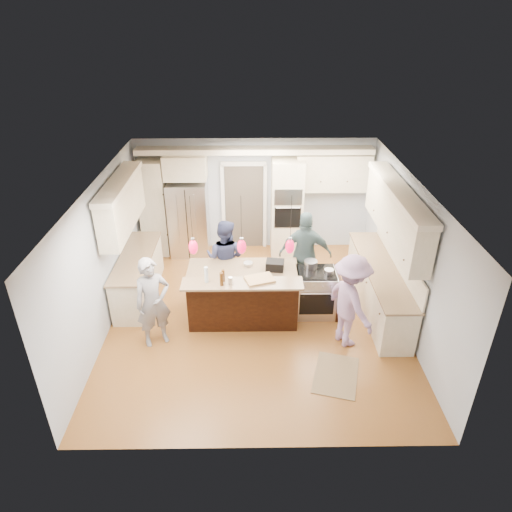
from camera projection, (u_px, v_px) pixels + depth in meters
The scene contains 23 objects.
ground_plane at pixel (256, 316), 8.86m from camera, with size 6.00×6.00×0.00m, color #9C5F2A.
room_shell at pixel (256, 232), 7.98m from camera, with size 5.54×6.04×2.72m.
refrigerator at pixel (189, 219), 10.72m from camera, with size 0.90×0.70×1.80m, color #B7B7BC.
oven_column at pixel (287, 208), 10.65m from camera, with size 0.72×0.69×2.30m.
back_upper_cabinets at pixel (222, 186), 10.46m from camera, with size 5.30×0.61×2.54m.
right_counter_run at pixel (385, 261), 8.64m from camera, with size 0.64×3.10×2.51m.
left_cabinets at pixel (132, 250), 9.02m from camera, with size 0.64×2.30×2.51m.
kitchen_island at pixel (243, 294), 8.68m from camera, with size 2.10×1.46×1.12m.
island_range at pixel (316, 292), 8.78m from camera, with size 0.82×0.71×0.92m.
pendant_lights at pixel (242, 247), 7.54m from camera, with size 1.75×0.15×1.03m.
person_bar_end at pixel (153, 303), 7.80m from camera, with size 0.61×0.40×1.68m, color gray.
person_far_left at pixel (225, 258), 9.20m from camera, with size 0.80×0.63×1.65m, color navy.
person_far_right at pixel (305, 254), 9.18m from camera, with size 1.06×0.44×1.81m, color #486265.
person_range_side at pixel (350, 301), 7.79m from camera, with size 1.12×0.64×1.74m, color #A280AC.
floor_rug at pixel (336, 375), 7.45m from camera, with size 0.68×1.00×0.01m, color #8C6F4C.
water_bottle at pixel (206, 275), 7.79m from camera, with size 0.07×0.07×0.29m, color silver.
beer_bottle_a at pixel (207, 276), 7.80m from camera, with size 0.06×0.06×0.24m, color #49290D.
beer_bottle_b at pixel (221, 279), 7.71m from camera, with size 0.06×0.06×0.25m, color #49290D.
beer_bottle_c at pixel (223, 276), 7.82m from camera, with size 0.06×0.06×0.22m, color #49290D.
drink_can at pixel (230, 281), 7.76m from camera, with size 0.07×0.07×0.14m, color #B7B7BC.
cutting_board at pixel (260, 279), 7.90m from camera, with size 0.48×0.34×0.04m, color tan.
pot_large at pixel (311, 264), 8.65m from camera, with size 0.25×0.25×0.15m, color #B7B7BC.
pot_small at pixel (329, 272), 8.47m from camera, with size 0.18×0.18×0.09m, color #B7B7BC.
Camera 1 is at (-0.10, -7.19, 5.30)m, focal length 32.00 mm.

